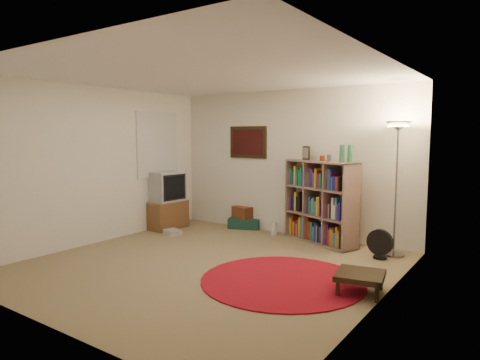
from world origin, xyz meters
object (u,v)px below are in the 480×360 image
at_px(tv_stand, 166,201).
at_px(side_table, 360,276).
at_px(floor_lamp, 398,145).
at_px(bookshelf, 320,203).
at_px(suitcase, 245,223).
at_px(floor_fan, 380,244).

xyz_separation_m(tv_stand, side_table, (4.11, -1.19, -0.32)).
bearing_deg(side_table, floor_lamp, 93.40).
bearing_deg(side_table, tv_stand, 163.86).
bearing_deg(side_table, bookshelf, 125.52).
bearing_deg(bookshelf, floor_lamp, 17.20).
bearing_deg(side_table, suitcase, 144.86).
bearing_deg(floor_fan, side_table, -74.93).
distance_m(bookshelf, floor_fan, 1.23).
relative_size(bookshelf, tv_stand, 1.49).
xyz_separation_m(bookshelf, floor_fan, (1.08, -0.38, -0.43)).
xyz_separation_m(floor_lamp, suitcase, (-2.80, 0.32, -1.50)).
xyz_separation_m(bookshelf, suitcase, (-1.60, 0.22, -0.55)).
bearing_deg(bookshelf, suitcase, -165.69).
distance_m(floor_fan, suitcase, 2.75).
height_order(suitcase, side_table, side_table).
relative_size(floor_lamp, floor_fan, 4.58).
bearing_deg(floor_lamp, bookshelf, 175.22).
bearing_deg(suitcase, bookshelf, -28.71).
distance_m(tv_stand, suitcase, 1.54).
relative_size(floor_fan, side_table, 0.71).
distance_m(floor_lamp, floor_fan, 1.42).
bearing_deg(bookshelf, tv_stand, -145.21).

